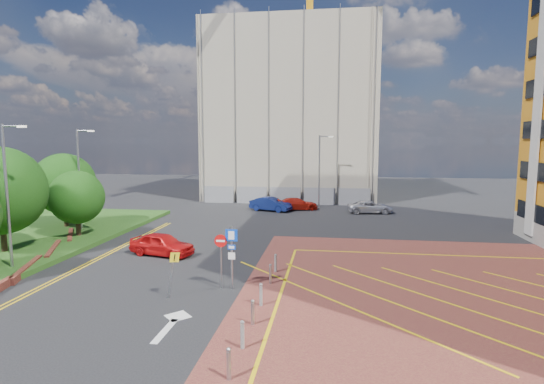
% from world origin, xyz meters
% --- Properties ---
extents(ground, '(140.00, 140.00, 0.00)m').
position_xyz_m(ground, '(0.00, 0.00, 0.00)').
color(ground, black).
rests_on(ground, ground).
extents(forecourt, '(26.00, 26.00, 0.02)m').
position_xyz_m(forecourt, '(14.00, 0.00, 0.01)').
color(forecourt, brown).
rests_on(forecourt, ground).
extents(retaining_wall, '(6.06, 20.33, 0.40)m').
position_xyz_m(retaining_wall, '(-11.80, 2.00, 0.20)').
color(retaining_wall, brown).
rests_on(retaining_wall, ground).
extents(tree_b, '(5.60, 5.60, 6.74)m').
position_xyz_m(tree_b, '(-15.50, 5.00, 4.24)').
color(tree_b, '#3D2B1C').
rests_on(tree_b, grass_bed).
extents(tree_c, '(4.00, 4.00, 4.90)m').
position_xyz_m(tree_c, '(-13.50, 10.00, 3.19)').
color(tree_c, '#3D2B1C').
rests_on(tree_c, grass_bed).
extents(tree_d, '(5.00, 5.00, 6.08)m').
position_xyz_m(tree_d, '(-16.50, 13.00, 3.87)').
color(tree_d, '#3D2B1C').
rests_on(tree_d, grass_bed).
extents(lamp_left_near, '(1.53, 0.16, 8.00)m').
position_xyz_m(lamp_left_near, '(-12.42, 2.00, 4.66)').
color(lamp_left_near, '#9EA0A8').
rests_on(lamp_left_near, grass_bed).
extents(lamp_left_far, '(1.53, 0.16, 8.00)m').
position_xyz_m(lamp_left_far, '(-14.42, 12.00, 4.66)').
color(lamp_left_far, '#9EA0A8').
rests_on(lamp_left_far, grass_bed).
extents(lamp_back, '(1.53, 0.16, 8.00)m').
position_xyz_m(lamp_back, '(4.08, 28.00, 4.36)').
color(lamp_back, '#9EA0A8').
rests_on(lamp_back, ground).
extents(sign_cluster, '(1.17, 0.12, 3.20)m').
position_xyz_m(sign_cluster, '(0.30, 0.98, 1.95)').
color(sign_cluster, '#9EA0A8').
rests_on(sign_cluster, ground).
extents(warning_sign, '(0.63, 0.39, 2.25)m').
position_xyz_m(warning_sign, '(-1.95, -0.67, 1.43)').
color(warning_sign, '#9EA0A8').
rests_on(warning_sign, ground).
extents(bollard_row, '(0.14, 11.14, 0.90)m').
position_xyz_m(bollard_row, '(2.30, -1.67, 0.47)').
color(bollard_row, '#9EA0A8').
rests_on(bollard_row, forecourt).
extents(construction_building, '(21.20, 19.20, 22.00)m').
position_xyz_m(construction_building, '(0.00, 40.00, 11.00)').
color(construction_building, '#A9A08B').
rests_on(construction_building, ground).
extents(tower_crane, '(1.60, 35.00, 35.40)m').
position_xyz_m(tower_crane, '(2.00, 39.44, 25.85)').
color(tower_crane, orange).
rests_on(tower_crane, ground).
extents(construction_fence, '(21.60, 0.06, 2.00)m').
position_xyz_m(construction_fence, '(1.00, 30.00, 1.00)').
color(construction_fence, gray).
rests_on(construction_fence, ground).
extents(car_red_left, '(4.57, 2.68, 1.46)m').
position_xyz_m(car_red_left, '(-5.47, 6.56, 0.73)').
color(car_red_left, red).
rests_on(car_red_left, ground).
extents(car_blue_back, '(4.71, 2.87, 1.46)m').
position_xyz_m(car_blue_back, '(-1.01, 24.92, 0.73)').
color(car_blue_back, navy).
rests_on(car_blue_back, ground).
extents(car_red_back, '(4.84, 3.12, 1.31)m').
position_xyz_m(car_red_back, '(1.73, 26.01, 0.65)').
color(car_red_back, '#A9190E').
rests_on(car_red_back, ground).
extents(car_silver_back, '(4.79, 2.62, 1.27)m').
position_xyz_m(car_silver_back, '(9.35, 25.03, 0.64)').
color(car_silver_back, silver).
rests_on(car_silver_back, ground).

